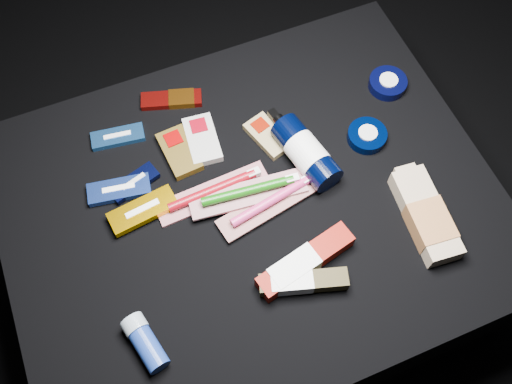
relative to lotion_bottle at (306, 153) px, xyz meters
name	(u,v)px	position (x,y,z in m)	size (l,w,h in m)	color
ground	(252,268)	(-0.14, -0.05, -0.43)	(3.00, 3.00, 0.00)	black
cloth_table	(252,240)	(-0.14, -0.05, -0.23)	(0.98, 0.78, 0.40)	black
luna_bar_0	(118,137)	(-0.34, 0.20, -0.03)	(0.12, 0.06, 0.01)	#235CA0
luna_bar_1	(119,190)	(-0.38, 0.08, -0.02)	(0.13, 0.07, 0.02)	#2445A5
luna_bar_2	(134,183)	(-0.34, 0.08, -0.02)	(0.11, 0.07, 0.01)	black
luna_bar_3	(143,210)	(-0.35, 0.01, -0.02)	(0.14, 0.07, 0.02)	#C08800
clif_bar_0	(179,150)	(-0.24, 0.12, -0.02)	(0.07, 0.12, 0.02)	#4C3A0F
clif_bar_1	(202,138)	(-0.18, 0.13, -0.02)	(0.07, 0.12, 0.02)	beige
clif_bar_2	(267,134)	(-0.05, 0.08, -0.02)	(0.08, 0.12, 0.02)	#9B8452
power_bar	(175,99)	(-0.20, 0.25, -0.03)	(0.14, 0.08, 0.02)	maroon
lotion_bottle	(306,153)	(0.00, 0.00, 0.00)	(0.10, 0.21, 0.07)	black
cream_tin_upper	(388,83)	(0.25, 0.10, -0.02)	(0.08, 0.08, 0.03)	black
cream_tin_lower	(367,136)	(0.14, 0.00, -0.02)	(0.08, 0.08, 0.03)	black
bodywash_bottle	(426,217)	(0.16, -0.22, -0.01)	(0.09, 0.21, 0.04)	tan
deodorant_stick	(145,342)	(-0.42, -0.24, -0.01)	(0.06, 0.11, 0.04)	navy
toothbrush_pack_0	(214,191)	(-0.20, 0.00, -0.02)	(0.24, 0.07, 0.03)	#B2A8A5
toothbrush_pack_1	(272,202)	(-0.10, -0.07, -0.02)	(0.24, 0.09, 0.03)	#ABA49E
toothbrush_pack_2	(250,192)	(-0.14, -0.03, -0.01)	(0.24, 0.08, 0.03)	beige
toothpaste_carton_red	(301,264)	(-0.11, -0.21, -0.01)	(0.21, 0.09, 0.04)	#8F1005
toothpaste_carton_green	(299,282)	(-0.12, -0.24, -0.01)	(0.17, 0.08, 0.03)	#322A10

